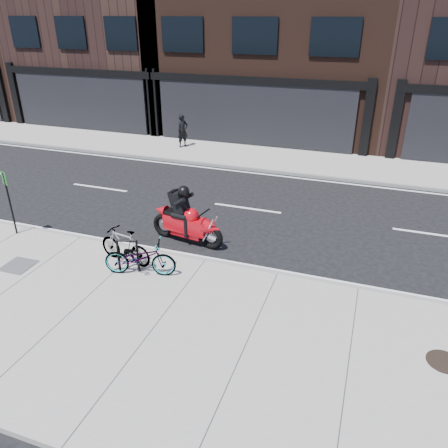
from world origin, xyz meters
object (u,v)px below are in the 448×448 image
at_px(sign_post, 9,198).
at_px(utility_grate, 19,266).
at_px(pedestrian, 183,131).
at_px(bicycle_rear, 125,246).
at_px(bicycle_front, 140,258).
at_px(motorcycle, 190,221).
at_px(manhole_cover, 444,362).
at_px(bike_rack, 128,253).

bearing_deg(sign_post, utility_grate, -27.81).
xyz_separation_m(pedestrian, sign_post, (-0.85, -10.37, 0.37)).
relative_size(bicycle_rear, pedestrian, 1.02).
bearing_deg(bicycle_rear, pedestrian, -153.59).
distance_m(bicycle_front, motorcycle, 2.21).
xyz_separation_m(bicycle_rear, manhole_cover, (7.68, -1.25, -0.48)).
bearing_deg(motorcycle, bicycle_rear, -112.65).
height_order(bike_rack, motorcycle, motorcycle).
bearing_deg(bike_rack, motorcycle, 70.48).
height_order(bicycle_front, pedestrian, pedestrian).
bearing_deg(bike_rack, utility_grate, -165.72).
bearing_deg(bicycle_front, utility_grate, 88.28).
xyz_separation_m(bicycle_rear, utility_grate, (-2.59, -1.13, -0.48)).
xyz_separation_m(bicycle_rear, sign_post, (-4.01, 0.37, 0.68)).
height_order(bicycle_front, manhole_cover, bicycle_front).
bearing_deg(pedestrian, bicycle_rear, -131.22).
relative_size(bicycle_front, pedestrian, 1.14).
xyz_separation_m(bike_rack, motorcycle, (0.77, 2.16, 0.05)).
relative_size(bicycle_rear, utility_grate, 2.18).
distance_m(bicycle_rear, manhole_cover, 7.80).
height_order(bike_rack, manhole_cover, bike_rack).
height_order(bicycle_front, utility_grate, bicycle_front).
relative_size(bike_rack, utility_grate, 1.23).
relative_size(motorcycle, sign_post, 1.22).
bearing_deg(bicycle_rear, utility_grate, -56.53).
bearing_deg(bicycle_front, sign_post, 66.40).
bearing_deg(pedestrian, sign_post, -152.32).
relative_size(bike_rack, bicycle_rear, 0.57).
bearing_deg(bicycle_rear, bike_rack, 49.74).
distance_m(pedestrian, sign_post, 10.41).
bearing_deg(manhole_cover, bicycle_front, 173.04).
distance_m(bicycle_front, sign_post, 4.79).
distance_m(bike_rack, bicycle_front, 0.35).
height_order(motorcycle, pedestrian, motorcycle).
height_order(bike_rack, bicycle_front, bicycle_front).
distance_m(bike_rack, sign_post, 4.44).
bearing_deg(pedestrian, utility_grate, -144.88).
bearing_deg(motorcycle, utility_grate, -132.92).
relative_size(bicycle_rear, manhole_cover, 2.48).
relative_size(bicycle_rear, sign_post, 0.83).
relative_size(bike_rack, sign_post, 0.47).
height_order(pedestrian, utility_grate, pedestrian).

